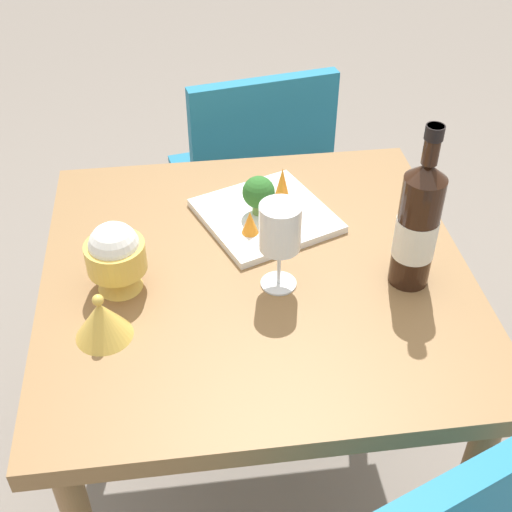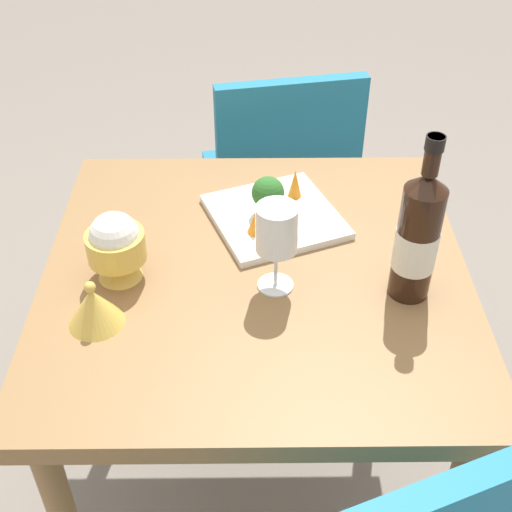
{
  "view_description": "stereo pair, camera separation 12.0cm",
  "coord_description": "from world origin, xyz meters",
  "px_view_note": "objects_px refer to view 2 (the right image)",
  "views": [
    {
      "loc": [
        -1.0,
        0.13,
        1.59
      ],
      "look_at": [
        0.0,
        0.0,
        0.77
      ],
      "focal_mm": 47.83,
      "sensor_mm": 36.0,
      "label": 1
    },
    {
      "loc": [
        -1.01,
        0.01,
        1.59
      ],
      "look_at": [
        0.0,
        0.0,
        0.77
      ],
      "focal_mm": 47.83,
      "sensor_mm": 36.0,
      "label": 2
    }
  ],
  "objects_px": {
    "rice_bowl": "(116,246)",
    "carrot_garnish_left": "(256,222)",
    "carrot_garnish_right": "(295,183)",
    "broccoli_floret": "(268,194)",
    "wine_glass": "(277,231)",
    "rice_bowl_lid": "(94,306)",
    "chair_near_window": "(283,173)",
    "wine_bottle": "(418,236)",
    "serving_plate": "(275,217)"
  },
  "relations": [
    {
      "from": "rice_bowl_lid",
      "to": "serving_plate",
      "type": "height_order",
      "value": "rice_bowl_lid"
    },
    {
      "from": "wine_glass",
      "to": "carrot_garnish_left",
      "type": "height_order",
      "value": "wine_glass"
    },
    {
      "from": "carrot_garnish_left",
      "to": "carrot_garnish_right",
      "type": "bearing_deg",
      "value": -33.18
    },
    {
      "from": "carrot_garnish_right",
      "to": "chair_near_window",
      "type": "bearing_deg",
      "value": 0.3
    },
    {
      "from": "chair_near_window",
      "to": "rice_bowl",
      "type": "distance_m",
      "value": 0.82
    },
    {
      "from": "chair_near_window",
      "to": "wine_bottle",
      "type": "distance_m",
      "value": 0.84
    },
    {
      "from": "wine_glass",
      "to": "rice_bowl",
      "type": "height_order",
      "value": "wine_glass"
    },
    {
      "from": "wine_glass",
      "to": "serving_plate",
      "type": "distance_m",
      "value": 0.24
    },
    {
      "from": "wine_bottle",
      "to": "serving_plate",
      "type": "bearing_deg",
      "value": 46.39
    },
    {
      "from": "chair_near_window",
      "to": "rice_bowl",
      "type": "xyz_separation_m",
      "value": [
        -0.69,
        0.34,
        0.28
      ]
    },
    {
      "from": "chair_near_window",
      "to": "carrot_garnish_left",
      "type": "relative_size",
      "value": 16.68
    },
    {
      "from": "rice_bowl",
      "to": "wine_bottle",
      "type": "bearing_deg",
      "value": -95.2
    },
    {
      "from": "chair_near_window",
      "to": "rice_bowl",
      "type": "height_order",
      "value": "rice_bowl"
    },
    {
      "from": "rice_bowl",
      "to": "carrot_garnish_right",
      "type": "xyz_separation_m",
      "value": [
        0.24,
        -0.35,
        -0.03
      ]
    },
    {
      "from": "carrot_garnish_right",
      "to": "broccoli_floret",
      "type": "bearing_deg",
      "value": 136.54
    },
    {
      "from": "chair_near_window",
      "to": "broccoli_floret",
      "type": "bearing_deg",
      "value": -106.8
    },
    {
      "from": "carrot_garnish_left",
      "to": "carrot_garnish_right",
      "type": "xyz_separation_m",
      "value": [
        0.13,
        -0.08,
        0.01
      ]
    },
    {
      "from": "wine_glass",
      "to": "rice_bowl",
      "type": "xyz_separation_m",
      "value": [
        0.03,
        0.3,
        -0.05
      ]
    },
    {
      "from": "chair_near_window",
      "to": "carrot_garnish_right",
      "type": "bearing_deg",
      "value": -100.05
    },
    {
      "from": "wine_glass",
      "to": "broccoli_floret",
      "type": "height_order",
      "value": "wine_glass"
    },
    {
      "from": "broccoli_floret",
      "to": "carrot_garnish_left",
      "type": "bearing_deg",
      "value": 159.46
    },
    {
      "from": "broccoli_floret",
      "to": "rice_bowl_lid",
      "type": "bearing_deg",
      "value": 134.7
    },
    {
      "from": "chair_near_window",
      "to": "broccoli_floret",
      "type": "height_order",
      "value": "chair_near_window"
    },
    {
      "from": "rice_bowl",
      "to": "carrot_garnish_left",
      "type": "distance_m",
      "value": 0.29
    },
    {
      "from": "wine_bottle",
      "to": "carrot_garnish_left",
      "type": "height_order",
      "value": "wine_bottle"
    },
    {
      "from": "rice_bowl",
      "to": "carrot_garnish_right",
      "type": "distance_m",
      "value": 0.42
    },
    {
      "from": "wine_bottle",
      "to": "rice_bowl",
      "type": "distance_m",
      "value": 0.55
    },
    {
      "from": "rice_bowl",
      "to": "rice_bowl_lid",
      "type": "relative_size",
      "value": 1.42
    },
    {
      "from": "wine_bottle",
      "to": "carrot_garnish_left",
      "type": "distance_m",
      "value": 0.34
    },
    {
      "from": "serving_plate",
      "to": "wine_glass",
      "type": "bearing_deg",
      "value": 178.59
    },
    {
      "from": "serving_plate",
      "to": "carrot_garnish_left",
      "type": "height_order",
      "value": "carrot_garnish_left"
    },
    {
      "from": "wine_bottle",
      "to": "rice_bowl_lid",
      "type": "height_order",
      "value": "wine_bottle"
    },
    {
      "from": "carrot_garnish_left",
      "to": "serving_plate",
      "type": "bearing_deg",
      "value": -31.61
    },
    {
      "from": "rice_bowl_lid",
      "to": "rice_bowl",
      "type": "bearing_deg",
      "value": -10.97
    },
    {
      "from": "chair_near_window",
      "to": "broccoli_floret",
      "type": "xyz_separation_m",
      "value": [
        -0.51,
        0.06,
        0.27
      ]
    },
    {
      "from": "broccoli_floret",
      "to": "rice_bowl",
      "type": "bearing_deg",
      "value": 122.44
    },
    {
      "from": "carrot_garnish_left",
      "to": "broccoli_floret",
      "type": "bearing_deg",
      "value": -20.54
    },
    {
      "from": "chair_near_window",
      "to": "broccoli_floret",
      "type": "relative_size",
      "value": 9.91
    },
    {
      "from": "wine_glass",
      "to": "rice_bowl",
      "type": "distance_m",
      "value": 0.3
    },
    {
      "from": "broccoli_floret",
      "to": "carrot_garnish_right",
      "type": "bearing_deg",
      "value": -43.46
    },
    {
      "from": "wine_glass",
      "to": "rice_bowl_lid",
      "type": "distance_m",
      "value": 0.34
    },
    {
      "from": "chair_near_window",
      "to": "carrot_garnish_left",
      "type": "distance_m",
      "value": 0.63
    },
    {
      "from": "carrot_garnish_left",
      "to": "carrot_garnish_right",
      "type": "height_order",
      "value": "carrot_garnish_right"
    },
    {
      "from": "chair_near_window",
      "to": "serving_plate",
      "type": "xyz_separation_m",
      "value": [
        -0.51,
        0.04,
        0.22
      ]
    },
    {
      "from": "wine_glass",
      "to": "carrot_garnish_right",
      "type": "relative_size",
      "value": 2.74
    },
    {
      "from": "rice_bowl_lid",
      "to": "carrot_garnish_left",
      "type": "relative_size",
      "value": 1.96
    },
    {
      "from": "rice_bowl",
      "to": "carrot_garnish_left",
      "type": "xyz_separation_m",
      "value": [
        0.11,
        -0.26,
        -0.03
      ]
    },
    {
      "from": "rice_bowl",
      "to": "serving_plate",
      "type": "distance_m",
      "value": 0.36
    },
    {
      "from": "wine_glass",
      "to": "broccoli_floret",
      "type": "bearing_deg",
      "value": 2.65
    },
    {
      "from": "wine_bottle",
      "to": "serving_plate",
      "type": "relative_size",
      "value": 1.01
    }
  ]
}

